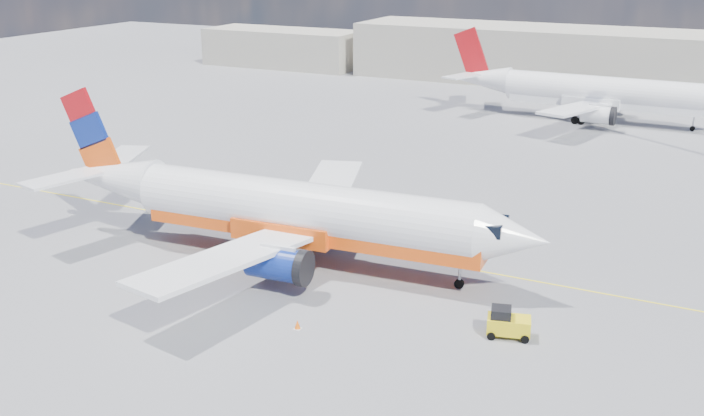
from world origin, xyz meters
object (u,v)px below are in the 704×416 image
at_px(traffic_cone, 297,325).
at_px(second_jet, 593,92).
at_px(gse_tug, 507,323).
at_px(main_jet, 289,210).

bearing_deg(traffic_cone, second_jet, 85.37).
distance_m(second_jet, traffic_cone, 60.39).
distance_m(second_jet, gse_tug, 56.21).
height_order(gse_tug, traffic_cone, gse_tug).
bearing_deg(gse_tug, traffic_cone, -172.41).
height_order(second_jet, gse_tug, second_jet).
xyz_separation_m(second_jet, traffic_cone, (-4.87, -60.11, -3.12)).
height_order(main_jet, second_jet, main_jet).
relative_size(main_jet, gse_tug, 13.79).
relative_size(second_jet, traffic_cone, 63.08).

